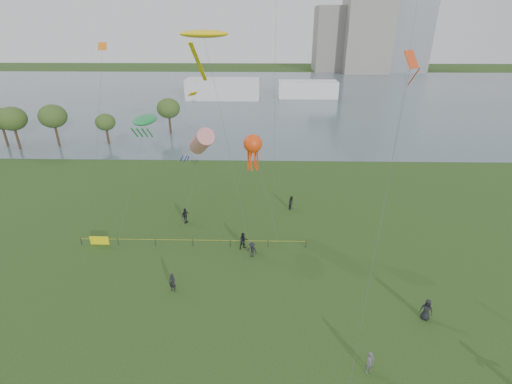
{
  "coord_description": "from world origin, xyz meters",
  "views": [
    {
      "loc": [
        0.69,
        -19.86,
        21.84
      ],
      "look_at": [
        0.0,
        10.0,
        8.0
      ],
      "focal_mm": 26.0,
      "sensor_mm": 36.0,
      "label": 1
    }
  ],
  "objects_px": {
    "kite_flyer": "(370,363)",
    "kite_stingray": "(204,35)",
    "fence": "(135,241)",
    "kite_octopus": "(253,144)"
  },
  "relations": [
    {
      "from": "kite_flyer",
      "to": "kite_octopus",
      "type": "distance_m",
      "value": 22.96
    },
    {
      "from": "fence",
      "to": "kite_octopus",
      "type": "distance_m",
      "value": 16.14
    },
    {
      "from": "fence",
      "to": "kite_stingray",
      "type": "relative_size",
      "value": 1.14
    },
    {
      "from": "fence",
      "to": "kite_flyer",
      "type": "distance_m",
      "value": 25.87
    },
    {
      "from": "fence",
      "to": "kite_octopus",
      "type": "height_order",
      "value": "kite_octopus"
    },
    {
      "from": "fence",
      "to": "kite_flyer",
      "type": "bearing_deg",
      "value": -36.12
    },
    {
      "from": "kite_flyer",
      "to": "fence",
      "type": "bearing_deg",
      "value": 112.83
    },
    {
      "from": "kite_flyer",
      "to": "kite_stingray",
      "type": "relative_size",
      "value": 0.08
    },
    {
      "from": "fence",
      "to": "kite_octopus",
      "type": "xyz_separation_m",
      "value": [
        12.42,
        4.01,
        9.5
      ]
    },
    {
      "from": "fence",
      "to": "kite_stingray",
      "type": "distance_m",
      "value": 22.45
    }
  ]
}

